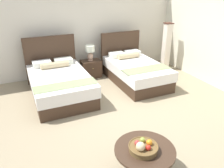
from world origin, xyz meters
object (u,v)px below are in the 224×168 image
at_px(table_lamp, 90,51).
at_px(fruit_bowl, 143,147).
at_px(coffee_table, 144,154).
at_px(bed_near_window, 59,83).
at_px(floor_lamp_corner, 166,47).
at_px(nightstand, 91,69).
at_px(bed_near_corner, 135,71).

bearing_deg(table_lamp, fruit_bowl, -97.63).
xyz_separation_m(table_lamp, coffee_table, (-0.48, -3.88, -0.44)).
bearing_deg(table_lamp, bed_near_window, -142.24).
xyz_separation_m(coffee_table, floor_lamp_corner, (2.89, 3.57, 0.39)).
distance_m(coffee_table, floor_lamp_corner, 4.61).
xyz_separation_m(nightstand, table_lamp, (-0.00, 0.02, 0.53)).
relative_size(bed_near_corner, coffee_table, 2.37).
xyz_separation_m(bed_near_window, nightstand, (1.09, 0.82, -0.07)).
bearing_deg(fruit_bowl, bed_near_corner, 63.26).
bearing_deg(table_lamp, coffee_table, -96.99).
distance_m(bed_near_corner, table_lamp, 1.40).
xyz_separation_m(nightstand, coffee_table, (-0.48, -3.86, 0.09)).
bearing_deg(nightstand, table_lamp, 90.00).
xyz_separation_m(bed_near_window, table_lamp, (1.09, 0.84, 0.46)).
height_order(table_lamp, coffee_table, table_lamp).
bearing_deg(fruit_bowl, floor_lamp_corner, 50.72).
relative_size(bed_near_window, coffee_table, 2.46).
bearing_deg(nightstand, floor_lamp_corner, -6.88).
relative_size(bed_near_window, bed_near_corner, 1.04).
bearing_deg(bed_near_window, table_lamp, 37.76).
relative_size(coffee_table, fruit_bowl, 2.08).
height_order(bed_near_window, table_lamp, bed_near_window).
xyz_separation_m(fruit_bowl, floor_lamp_corner, (2.94, 3.60, 0.23)).
distance_m(bed_near_window, table_lamp, 1.45).
distance_m(bed_near_window, fruit_bowl, 3.12).
bearing_deg(table_lamp, bed_near_corner, -39.61).
height_order(table_lamp, floor_lamp_corner, floor_lamp_corner).
distance_m(nightstand, coffee_table, 3.89).
bearing_deg(fruit_bowl, bed_near_window, 100.42).
bearing_deg(fruit_bowl, table_lamp, 82.37).
height_order(table_lamp, fruit_bowl, table_lamp).
bearing_deg(floor_lamp_corner, coffee_table, -129.01).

